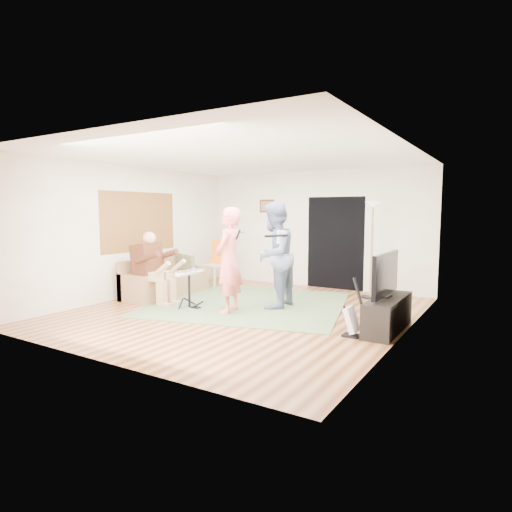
{
  "coord_description": "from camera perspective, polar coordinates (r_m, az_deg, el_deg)",
  "views": [
    {
      "loc": [
        4.08,
        -6.22,
        1.77
      ],
      "look_at": [
        0.08,
        0.3,
        0.97
      ],
      "focal_mm": 30.0,
      "sensor_mm": 36.0,
      "label": 1
    }
  ],
  "objects": [
    {
      "name": "ceiling",
      "position": [
        7.5,
        -1.78,
        13.09
      ],
      "size": [
        6.0,
        6.0,
        0.0
      ],
      "primitive_type": "plane",
      "rotation": [
        3.14,
        0.0,
        0.0
      ],
      "color": "white",
      "rests_on": "walls"
    },
    {
      "name": "guitar_spare",
      "position": [
        6.26,
        12.7,
        -8.3
      ],
      "size": [
        0.31,
        0.28,
        0.85
      ],
      "color": "black",
      "rests_on": "floor"
    },
    {
      "name": "television",
      "position": [
        6.6,
        16.9,
        -2.31
      ],
      "size": [
        0.06,
        1.21,
        0.63
      ],
      "primitive_type": "cube",
      "color": "black",
      "rests_on": "tv_cabinet"
    },
    {
      "name": "guitarist",
      "position": [
        7.79,
        2.42,
        0.1
      ],
      "size": [
        0.8,
        0.99,
        1.95
      ],
      "primitive_type": "imported",
      "rotation": [
        0.0,
        0.0,
        -1.5
      ],
      "color": "slate",
      "rests_on": "floor"
    },
    {
      "name": "floor",
      "position": [
        7.65,
        -1.71,
        -7.41
      ],
      "size": [
        6.0,
        6.0,
        0.0
      ],
      "primitive_type": "plane",
      "color": "brown",
      "rests_on": "ground"
    },
    {
      "name": "walls",
      "position": [
        7.45,
        -1.75,
        2.74
      ],
      "size": [
        5.5,
        6.0,
        2.7
      ],
      "primitive_type": null,
      "color": "silver",
      "rests_on": "floor"
    },
    {
      "name": "guitar_held",
      "position": [
        7.67,
        3.74,
        2.62
      ],
      "size": [
        0.33,
        0.6,
        0.26
      ],
      "primitive_type": null,
      "rotation": [
        0.0,
        0.0,
        -0.38
      ],
      "color": "silver",
      "rests_on": "guitarist"
    },
    {
      "name": "tv_cabinet",
      "position": [
        6.7,
        17.16,
        -7.42
      ],
      "size": [
        0.4,
        1.4,
        0.5
      ],
      "primitive_type": "cube",
      "color": "black",
      "rests_on": "floor"
    },
    {
      "name": "sofa",
      "position": [
        9.29,
        -12.34,
        -3.52
      ],
      "size": [
        0.79,
        1.93,
        0.78
      ],
      "color": "#94704A",
      "rests_on": "floor"
    },
    {
      "name": "picture_frame",
      "position": [
        10.64,
        1.47,
        6.68
      ],
      "size": [
        0.42,
        0.03,
        0.32
      ],
      "primitive_type": "cube",
      "color": "#3F2314",
      "rests_on": "walls"
    },
    {
      "name": "torchiere_lamp",
      "position": [
        8.97,
        15.22,
        3.08
      ],
      "size": [
        0.35,
        0.35,
        1.97
      ],
      "color": "black",
      "rests_on": "floor"
    },
    {
      "name": "singer",
      "position": [
        7.44,
        -3.67,
        -0.59
      ],
      "size": [
        0.57,
        0.75,
        1.84
      ],
      "primitive_type": "imported",
      "rotation": [
        0.0,
        0.0,
        -1.36
      ],
      "color": "#F76B6C",
      "rests_on": "floor"
    },
    {
      "name": "window_blinds",
      "position": [
        9.38,
        -15.27,
        4.42
      ],
      "size": [
        0.0,
        2.05,
        2.05
      ],
      "primitive_type": "plane",
      "rotation": [
        1.57,
        0.0,
        1.57
      ],
      "color": "olive",
      "rests_on": "walls"
    },
    {
      "name": "drum_kit",
      "position": [
        7.96,
        -8.89,
        -4.67
      ],
      "size": [
        0.39,
        0.69,
        0.71
      ],
      "color": "black",
      "rests_on": "floor"
    },
    {
      "name": "doorway",
      "position": [
        9.89,
        10.52,
        1.7
      ],
      "size": [
        2.1,
        0.0,
        2.1
      ],
      "primitive_type": "plane",
      "rotation": [
        1.57,
        0.0,
        0.0
      ],
      "color": "black",
      "rests_on": "walls"
    },
    {
      "name": "microphone",
      "position": [
        7.29,
        -2.41,
        2.86
      ],
      "size": [
        0.06,
        0.06,
        0.24
      ],
      "primitive_type": null,
      "color": "black",
      "rests_on": "singer"
    },
    {
      "name": "dining_chair",
      "position": [
        10.24,
        -5.47,
        -1.8
      ],
      "size": [
        0.51,
        0.53,
        1.09
      ],
      "rotation": [
        0.0,
        0.0,
        -0.11
      ],
      "color": "#D2B588",
      "rests_on": "floor"
    },
    {
      "name": "drummer",
      "position": [
        8.5,
        -13.38,
        -2.53
      ],
      "size": [
        0.9,
        0.5,
        1.38
      ],
      "color": "#502716",
      "rests_on": "sofa"
    },
    {
      "name": "area_rug",
      "position": [
        8.25,
        -1.04,
        -6.36
      ],
      "size": [
        4.24,
        4.06,
        0.02
      ],
      "primitive_type": "cube",
      "rotation": [
        0.0,
        0.0,
        0.25
      ],
      "color": "#4E673F",
      "rests_on": "floor"
    }
  ]
}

